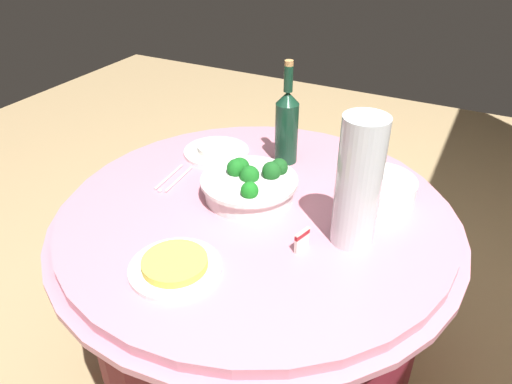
{
  "coord_description": "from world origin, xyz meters",
  "views": [
    {
      "loc": [
        1.01,
        0.52,
        1.5
      ],
      "look_at": [
        0.0,
        0.0,
        0.79
      ],
      "focal_mm": 33.77,
      "sensor_mm": 36.0,
      "label": 1
    }
  ],
  "objects": [
    {
      "name": "ground_plane",
      "position": [
        0.0,
        0.0,
        0.0
      ],
      "size": [
        6.0,
        6.0,
        0.0
      ],
      "primitive_type": "plane",
      "color": "tan"
    },
    {
      "name": "buffet_table",
      "position": [
        0.0,
        0.0,
        0.38
      ],
      "size": [
        1.16,
        1.16,
        0.74
      ],
      "color": "maroon",
      "rests_on": "ground_plane"
    },
    {
      "name": "broccoli_bowl",
      "position": [
        -0.04,
        -0.04,
        0.78
      ],
      "size": [
        0.28,
        0.28,
        0.11
      ],
      "color": "white",
      "rests_on": "buffet_table"
    },
    {
      "name": "plate_stack",
      "position": [
        -0.19,
        0.29,
        0.78
      ],
      "size": [
        0.21,
        0.21,
        0.07
      ],
      "color": "white",
      "rests_on": "buffet_table"
    },
    {
      "name": "wine_bottle",
      "position": [
        -0.29,
        -0.04,
        0.87
      ],
      "size": [
        0.07,
        0.07,
        0.34
      ],
      "color": "#123724",
      "rests_on": "buffet_table"
    },
    {
      "name": "decorative_fruit_vase",
      "position": [
        0.02,
        0.29,
        0.89
      ],
      "size": [
        0.11,
        0.11,
        0.34
      ],
      "color": "silver",
      "rests_on": "buffet_table"
    },
    {
      "name": "serving_tongs",
      "position": [
        -0.01,
        -0.3,
        0.74
      ],
      "size": [
        0.17,
        0.06,
        0.01
      ],
      "color": "silver",
      "rests_on": "buffet_table"
    },
    {
      "name": "food_plate_fried_egg",
      "position": [
        0.32,
        -0.05,
        0.75
      ],
      "size": [
        0.22,
        0.22,
        0.03
      ],
      "color": "white",
      "rests_on": "buffet_table"
    },
    {
      "name": "food_plate_rice",
      "position": [
        -0.23,
        -0.27,
        0.75
      ],
      "size": [
        0.22,
        0.22,
        0.03
      ],
      "color": "white",
      "rests_on": "buffet_table"
    },
    {
      "name": "label_placard_front",
      "position": [
        0.12,
        0.19,
        0.77
      ],
      "size": [
        0.05,
        0.02,
        0.05
      ],
      "color": "white",
      "rests_on": "buffet_table"
    }
  ]
}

